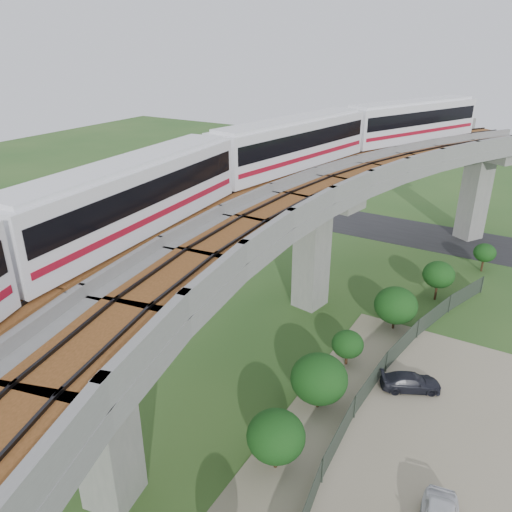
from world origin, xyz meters
name	(u,v)px	position (x,y,z in m)	size (l,w,h in m)	color
ground	(226,370)	(0.00, 0.00, 0.00)	(160.00, 160.00, 0.00)	#295321
dirt_lot	(450,485)	(14.00, -2.00, 0.02)	(18.00, 26.00, 0.04)	gray
asphalt_road	(377,227)	(0.00, 30.00, 0.01)	(60.00, 8.00, 0.03)	#232326
viaduct	(283,251)	(3.84, 0.00, 9.05)	(19.58, 73.98, 11.40)	#99968E
metro_train	(249,172)	(0.39, 2.23, 12.31)	(11.65, 61.29, 3.64)	white
fence	(377,415)	(9.75, 0.00, 0.75)	(3.87, 38.73, 1.50)	#2D382D
tree_0	(485,253)	(11.64, 23.73, 1.79)	(1.91, 1.91, 2.61)	#382314
tree_1	(439,275)	(9.25, 16.20, 2.20)	(2.46, 2.46, 3.26)	#382314
tree_2	(396,305)	(7.64, 10.20, 1.91)	(3.04, 3.04, 3.21)	#382314
tree_3	(348,344)	(6.29, 4.44, 1.52)	(2.03, 2.03, 2.39)	#382314
tree_4	(319,379)	(6.38, -0.20, 1.97)	(3.20, 3.20, 3.33)	#382314
tree_5	(276,436)	(6.40, -5.23, 1.98)	(2.83, 2.83, 3.18)	#382314
car_dark	(411,382)	(10.49, 4.01, 0.55)	(1.43, 3.52, 1.02)	black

